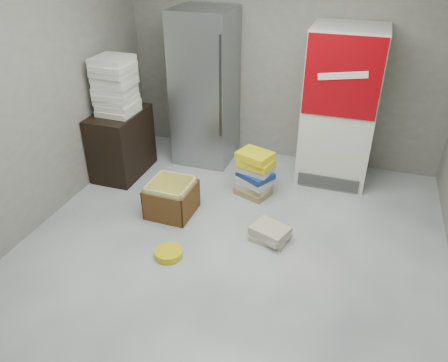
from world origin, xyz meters
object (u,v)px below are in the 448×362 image
coke_cooler (340,107)px  wood_shelf (122,143)px  phonebook_stack_main (255,174)px  steel_fridge (205,88)px  cardboard_box (172,200)px

coke_cooler → wood_shelf: coke_cooler is taller
wood_shelf → phonebook_stack_main: bearing=0.5°
steel_fridge → coke_cooler: steel_fridge is taller
wood_shelf → phonebook_stack_main: 1.69m
coke_cooler → steel_fridge: bearing=179.8°
steel_fridge → cardboard_box: 1.59m
coke_cooler → phonebook_stack_main: size_ratio=3.36×
wood_shelf → phonebook_stack_main: size_ratio=1.49×
steel_fridge → coke_cooler: 1.65m
phonebook_stack_main → cardboard_box: bearing=-117.8°
steel_fridge → coke_cooler: size_ratio=1.06×
phonebook_stack_main → cardboard_box: phonebook_stack_main is taller
steel_fridge → cardboard_box: (0.11, -1.37, -0.79)m
phonebook_stack_main → coke_cooler: bearing=62.9°
steel_fridge → coke_cooler: bearing=-0.2°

